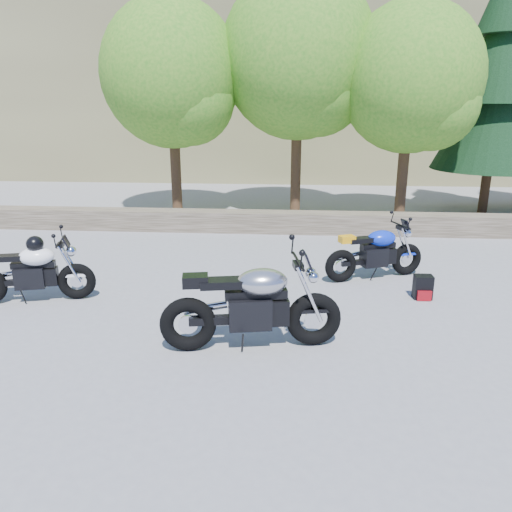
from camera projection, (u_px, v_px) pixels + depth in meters
The scene contains 11 objects.
ground at pixel (236, 327), 7.06m from camera, with size 90.00×90.00×0.00m, color gray.
stone_wall at pixel (262, 222), 12.23m from camera, with size 22.00×0.55×0.50m, color #453E2E.
hillside at pixel (334, 29), 31.33m from camera, with size 80.00×30.00×15.00m, color brown.
tree_decid_left at pixel (175, 79), 12.98m from camera, with size 3.67×3.67×5.62m.
tree_decid_mid at pixel (302, 63), 13.00m from camera, with size 4.08×4.08×6.24m.
tree_decid_right at pixel (415, 84), 12.37m from camera, with size 3.54×3.54×5.41m.
conifer_near at pixel (500, 78), 13.34m from camera, with size 3.17×3.17×7.06m.
silver_bike at pixel (253, 306), 6.31m from camera, with size 2.33×0.76×1.17m.
white_bike at pixel (30, 270), 7.82m from camera, with size 1.91×0.74×1.07m.
blue_bike at pixel (376, 253), 8.90m from camera, with size 1.84×0.89×0.97m.
backpack at pixel (423, 287), 8.04m from camera, with size 0.30×0.26×0.39m.
Camera 1 is at (0.78, -6.42, 3.03)m, focal length 35.00 mm.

